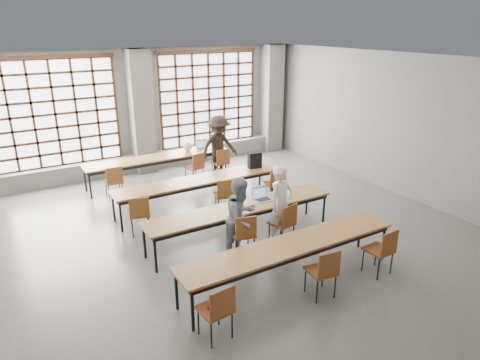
# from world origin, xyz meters

# --- Properties ---
(floor) EXTENTS (11.00, 11.00, 0.00)m
(floor) POSITION_xyz_m (0.00, 0.00, 0.00)
(floor) COLOR #4F4F4C
(floor) RESTS_ON ground
(ceiling) EXTENTS (11.00, 11.00, 0.00)m
(ceiling) POSITION_xyz_m (0.00, 0.00, 3.50)
(ceiling) COLOR silver
(ceiling) RESTS_ON floor
(wall_back) EXTENTS (10.00, 0.00, 10.00)m
(wall_back) POSITION_xyz_m (0.00, 5.50, 1.75)
(wall_back) COLOR #5F5F5C
(wall_back) RESTS_ON floor
(wall_right) EXTENTS (0.00, 11.00, 11.00)m
(wall_right) POSITION_xyz_m (5.00, 0.00, 1.75)
(wall_right) COLOR #5F5F5C
(wall_right) RESTS_ON floor
(column_mid) EXTENTS (0.60, 0.55, 3.50)m
(column_mid) POSITION_xyz_m (0.00, 5.22, 1.75)
(column_mid) COLOR #5B5B58
(column_mid) RESTS_ON floor
(column_right) EXTENTS (0.60, 0.55, 3.50)m
(column_right) POSITION_xyz_m (4.50, 5.22, 1.75)
(column_right) COLOR #5B5B58
(column_right) RESTS_ON floor
(window_left) EXTENTS (3.32, 0.12, 3.00)m
(window_left) POSITION_xyz_m (-2.25, 5.42, 1.90)
(window_left) COLOR white
(window_left) RESTS_ON wall_back
(window_right) EXTENTS (3.32, 0.12, 3.00)m
(window_right) POSITION_xyz_m (2.25, 5.42, 1.90)
(window_right) COLOR white
(window_right) RESTS_ON wall_back
(sill_ledge) EXTENTS (9.80, 0.35, 0.50)m
(sill_ledge) POSITION_xyz_m (0.00, 5.30, 0.25)
(sill_ledge) COLOR #5B5B58
(sill_ledge) RESTS_ON floor
(desk_row_a) EXTENTS (4.00, 0.70, 0.73)m
(desk_row_a) POSITION_xyz_m (0.02, 4.10, 0.66)
(desk_row_a) COLOR brown
(desk_row_a) RESTS_ON floor
(desk_row_b) EXTENTS (4.00, 0.70, 0.73)m
(desk_row_b) POSITION_xyz_m (0.17, 1.92, 0.66)
(desk_row_b) COLOR brown
(desk_row_b) RESTS_ON floor
(desk_row_c) EXTENTS (4.00, 0.70, 0.73)m
(desk_row_c) POSITION_xyz_m (0.24, 0.06, 0.66)
(desk_row_c) COLOR brown
(desk_row_c) RESTS_ON floor
(desk_row_d) EXTENTS (4.00, 0.70, 0.73)m
(desk_row_d) POSITION_xyz_m (0.15, -1.66, 0.66)
(desk_row_d) COLOR brown
(desk_row_d) RESTS_ON floor
(chair_back_left) EXTENTS (0.44, 0.45, 0.88)m
(chair_back_left) POSITION_xyz_m (-1.38, 3.47, 0.54)
(chair_back_left) COLOR brown
(chair_back_left) RESTS_ON floor
(chair_back_mid) EXTENTS (0.50, 0.51, 0.88)m
(chair_back_mid) POSITION_xyz_m (0.84, 3.47, 0.54)
(chair_back_mid) COLOR brown
(chair_back_mid) RESTS_ON floor
(chair_back_right) EXTENTS (0.44, 0.44, 0.88)m
(chair_back_right) POSITION_xyz_m (1.62, 3.47, 0.54)
(chair_back_right) COLOR maroon
(chair_back_right) RESTS_ON floor
(chair_mid_left) EXTENTS (0.51, 0.51, 0.88)m
(chair_mid_left) POSITION_xyz_m (-1.45, 1.30, 0.54)
(chair_mid_left) COLOR brown
(chair_mid_left) RESTS_ON floor
(chair_mid_centre) EXTENTS (0.52, 0.52, 0.88)m
(chair_mid_centre) POSITION_xyz_m (0.54, 1.30, 0.54)
(chair_mid_centre) COLOR brown
(chair_mid_centre) RESTS_ON floor
(chair_mid_right) EXTENTS (0.50, 0.50, 0.88)m
(chair_mid_right) POSITION_xyz_m (1.95, 1.29, 0.54)
(chair_mid_right) COLOR maroon
(chair_mid_right) RESTS_ON floor
(chair_front_left) EXTENTS (0.50, 0.50, 0.88)m
(chair_front_left) POSITION_xyz_m (-0.08, -0.56, 0.54)
(chair_front_left) COLOR brown
(chair_front_left) RESTS_ON floor
(chair_front_right) EXTENTS (0.49, 0.49, 0.88)m
(chair_front_right) POSITION_xyz_m (0.85, -0.56, 0.54)
(chair_front_right) COLOR brown
(chair_front_right) RESTS_ON floor
(chair_near_left) EXTENTS (0.46, 0.46, 0.88)m
(chair_near_left) POSITION_xyz_m (-1.54, -2.29, 0.54)
(chair_near_left) COLOR brown
(chair_near_left) RESTS_ON floor
(chair_near_mid) EXTENTS (0.47, 0.47, 0.88)m
(chair_near_mid) POSITION_xyz_m (0.34, -2.29, 0.54)
(chair_near_mid) COLOR brown
(chair_near_mid) RESTS_ON floor
(chair_near_right) EXTENTS (0.44, 0.44, 0.88)m
(chair_near_right) POSITION_xyz_m (1.66, -2.29, 0.54)
(chair_near_right) COLOR brown
(chair_near_right) RESTS_ON floor
(student_male) EXTENTS (0.67, 0.52, 1.61)m
(student_male) POSITION_xyz_m (0.84, -0.44, 0.80)
(student_male) COLOR silver
(student_male) RESTS_ON floor
(student_female) EXTENTS (0.91, 0.81, 1.55)m
(student_female) POSITION_xyz_m (-0.06, -0.44, 0.77)
(student_female) COLOR #181F4A
(student_female) RESTS_ON floor
(student_back) EXTENTS (1.20, 0.75, 1.78)m
(student_back) POSITION_xyz_m (1.62, 3.60, 0.89)
(student_back) COLOR black
(student_back) RESTS_ON floor
(laptop_front) EXTENTS (0.36, 0.31, 0.26)m
(laptop_front) POSITION_xyz_m (0.79, 0.17, 0.79)
(laptop_front) COLOR #ACACB1
(laptop_front) RESTS_ON desk_row_c
(laptop_back) EXTENTS (0.42, 0.38, 0.26)m
(laptop_back) POSITION_xyz_m (1.39, 4.21, 0.79)
(laptop_back) COLOR #B8B9BE
(laptop_back) RESTS_ON desk_row_a
(mouse) EXTENTS (0.11, 0.08, 0.04)m
(mouse) POSITION_xyz_m (1.19, 0.04, 0.75)
(mouse) COLOR silver
(mouse) RESTS_ON desk_row_c
(green_box) EXTENTS (0.26, 0.13, 0.09)m
(green_box) POSITION_xyz_m (0.19, 0.14, 0.78)
(green_box) COLOR #327C28
(green_box) RESTS_ON desk_row_c
(phone) EXTENTS (0.14, 0.09, 0.01)m
(phone) POSITION_xyz_m (0.42, -0.04, 0.74)
(phone) COLOR black
(phone) RESTS_ON desk_row_c
(paper_sheet_a) EXTENTS (0.35, 0.29, 0.00)m
(paper_sheet_a) POSITION_xyz_m (-0.43, 1.97, 0.73)
(paper_sheet_a) COLOR white
(paper_sheet_a) RESTS_ON desk_row_b
(paper_sheet_b) EXTENTS (0.34, 0.28, 0.00)m
(paper_sheet_b) POSITION_xyz_m (-0.13, 1.87, 0.73)
(paper_sheet_b) COLOR white
(paper_sheet_b) RESTS_ON desk_row_b
(backpack) EXTENTS (0.35, 0.26, 0.40)m
(backpack) POSITION_xyz_m (1.77, 1.97, 0.93)
(backpack) COLOR black
(backpack) RESTS_ON desk_row_b
(plastic_bag) EXTENTS (0.32, 0.30, 0.29)m
(plastic_bag) POSITION_xyz_m (0.92, 4.15, 0.87)
(plastic_bag) COLOR silver
(plastic_bag) RESTS_ON desk_row_a
(red_pouch) EXTENTS (0.22, 0.15, 0.06)m
(red_pouch) POSITION_xyz_m (-1.55, -2.21, 0.50)
(red_pouch) COLOR #A3141E
(red_pouch) RESTS_ON chair_near_left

